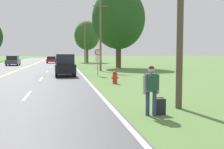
# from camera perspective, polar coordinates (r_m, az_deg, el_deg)

# --- Properties ---
(hitchhiker_person) EXTENTS (0.56, 0.41, 1.65)m
(hitchhiker_person) POSITION_cam_1_polar(r_m,az_deg,el_deg) (9.25, 8.05, -2.22)
(hitchhiker_person) COLOR navy
(hitchhiker_person) RESTS_ON ground
(suitcase) EXTENTS (0.42, 0.20, 0.59)m
(suitcase) POSITION_cam_1_polar(r_m,az_deg,el_deg) (9.60, 9.54, -6.47)
(suitcase) COLOR black
(suitcase) RESTS_ON ground
(fire_hydrant) EXTENTS (0.48, 0.32, 0.87)m
(fire_hydrant) POSITION_cam_1_polar(r_m,az_deg,el_deg) (18.96, 0.59, -0.55)
(fire_hydrant) COLOR red
(fire_hydrant) RESTS_ON ground
(traffic_sign) EXTENTS (0.60, 0.10, 2.44)m
(traffic_sign) POSITION_cam_1_polar(r_m,az_deg,el_deg) (25.24, -2.91, 3.83)
(traffic_sign) COLOR gray
(traffic_sign) RESTS_ON ground
(utility_pole_midground) EXTENTS (1.80, 0.24, 8.03)m
(utility_pole_midground) POSITION_cam_1_polar(r_m,az_deg,el_deg) (32.59, -2.35, 8.06)
(utility_pole_midground) COLOR brown
(utility_pole_midground) RESTS_ON ground
(utility_pole_far) EXTENTS (1.80, 0.24, 7.80)m
(utility_pole_far) POSITION_cam_1_polar(r_m,az_deg,el_deg) (54.86, -5.53, 6.42)
(utility_pole_far) COLOR brown
(utility_pole_far) RESTS_ON ground
(tree_left_verge) EXTENTS (5.57, 5.57, 9.14)m
(tree_left_verge) POSITION_cam_1_polar(r_m,az_deg,el_deg) (62.77, -5.10, 7.87)
(tree_left_verge) COLOR brown
(tree_left_verge) RESTS_ON ground
(tree_mid_treeline) EXTENTS (7.37, 7.37, 11.10)m
(tree_mid_treeline) POSITION_cam_1_polar(r_m,az_deg,el_deg) (39.67, 1.33, 11.27)
(tree_mid_treeline) COLOR #473828
(tree_mid_treeline) RESTS_ON ground
(car_black_suv_approaching) EXTENTS (1.87, 4.24, 1.97)m
(car_black_suv_approaching) POSITION_cam_1_polar(r_m,az_deg,el_deg) (25.61, -9.56, 1.96)
(car_black_suv_approaching) COLOR black
(car_black_suv_approaching) RESTS_ON ground
(car_dark_grey_sedan_mid_near) EXTENTS (2.09, 4.89, 1.62)m
(car_dark_grey_sedan_mid_near) POSITION_cam_1_polar(r_m,az_deg,el_deg) (49.80, -19.46, 2.68)
(car_dark_grey_sedan_mid_near) COLOR black
(car_dark_grey_sedan_mid_near) RESTS_ON ground
(car_red_hatchback_mid_far) EXTENTS (1.97, 3.85, 1.40)m
(car_red_hatchback_mid_far) POSITION_cam_1_polar(r_m,az_deg,el_deg) (59.17, -12.20, 3.01)
(car_red_hatchback_mid_far) COLOR black
(car_red_hatchback_mid_far) RESTS_ON ground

